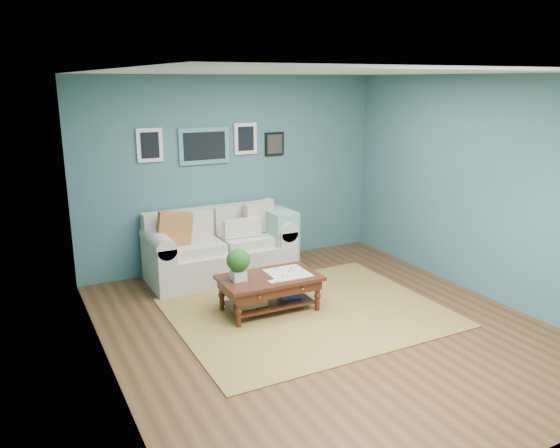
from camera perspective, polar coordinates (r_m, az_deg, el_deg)
room_shell at (r=5.71m, az=4.58°, el=1.96°), size 5.00×5.02×2.70m
area_rug at (r=6.44m, az=2.97°, el=-9.20°), size 3.02×2.41×0.01m
loveseat at (r=7.52m, az=-5.78°, el=-2.35°), size 1.99×0.91×1.02m
coffee_table at (r=6.34m, az=-1.64°, el=-6.18°), size 1.16×0.69×0.80m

